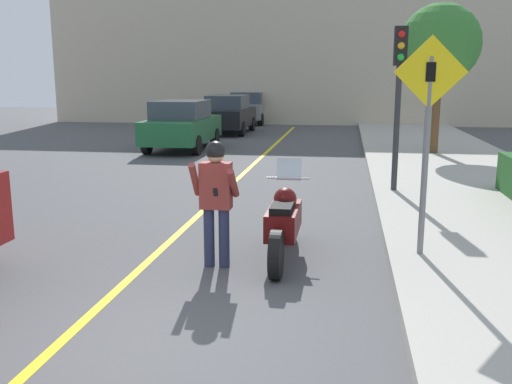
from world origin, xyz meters
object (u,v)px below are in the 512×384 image
Objects in this scene: person_biker at (216,191)px; street_tree at (440,44)px; traffic_light at (399,77)px; parked_car_green at (182,125)px; parked_car_grey at (249,108)px; motorcycle at (284,222)px; parked_car_black at (228,114)px; crossing_sign at (427,126)px.

person_biker is 0.37× the size of street_tree.
traffic_light is (2.65, 4.93, 1.44)m from person_biker.
parked_car_green reaches higher than person_biker.
person_biker is 23.64m from parked_car_grey.
parked_car_grey is (-6.20, 18.43, -1.60)m from traffic_light.
traffic_light reaches higher than parked_car_green.
motorcycle is at bearing -79.14° from parked_car_grey.
person_biker is 0.50× the size of traffic_light.
traffic_light is at bearing -64.40° from parked_car_black.
street_tree is at bearing 81.08° from crossing_sign.
motorcycle is 5.17m from traffic_light.
street_tree is 14.70m from parked_car_grey.
parked_car_green and parked_car_black have the same top height.
motorcycle is 12.30m from parked_car_green.
street_tree is 8.65m from parked_car_green.
crossing_sign is (1.82, 0.03, 1.34)m from motorcycle.
parked_car_black is at bearing 139.95° from street_tree.
traffic_light is at bearing 90.07° from crossing_sign.
person_biker is 0.39× the size of parked_car_black.
parked_car_black is at bearing 101.22° from person_biker.
street_tree is (1.69, 6.30, 0.96)m from traffic_light.
motorcycle is 0.70× the size of traffic_light.
parked_car_black is (-7.87, 6.62, -2.56)m from street_tree.
person_biker is 0.59× the size of crossing_sign.
parked_car_black is at bearing 109.67° from crossing_sign.
parked_car_grey reaches higher than person_biker.
parked_car_green is (-8.24, 0.61, -2.56)m from street_tree.
traffic_light reaches higher than motorcycle.
person_biker is (-0.83, -0.50, 0.50)m from motorcycle.
crossing_sign reaches higher than parked_car_green.
traffic_light is 6.59m from street_tree.
motorcycle is at bearing -75.86° from parked_car_black.
street_tree reaches higher than parked_car_black.
parked_car_black is (-4.37, 17.35, 0.35)m from motorcycle.
person_biker reaches higher than motorcycle.
crossing_sign is 0.67× the size of parked_car_black.
crossing_sign is at bearing 11.17° from person_biker.
parked_car_green is 11.53m from parked_car_grey.
crossing_sign reaches higher than motorcycle.
motorcycle is 0.54× the size of parked_car_green.
person_biker is at bearing -71.74° from parked_car_green.
parked_car_black reaches higher than person_biker.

